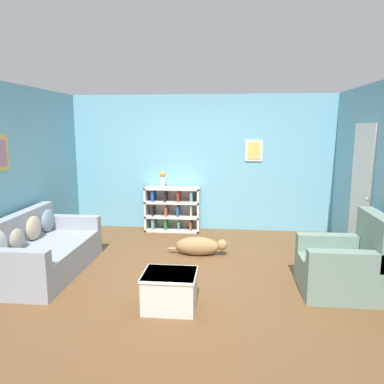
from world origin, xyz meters
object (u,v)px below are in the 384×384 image
Objects in this scene: bookshelf at (173,209)px; recliner_chair at (346,265)px; couch at (41,252)px; coffee_table at (170,289)px; vase at (163,178)px; dog at (199,246)px.

recliner_chair is at bearing -45.37° from bookshelf.
couch reaches higher than coffee_table.
couch is 2.74m from vase.
recliner_chair is 2.22m from dog.
vase is at bearing 120.90° from dog.
couch is 2.75m from bookshelf.
bookshelf is 0.63m from vase.
bookshelf is at bearing 98.06° from coffee_table.
bookshelf is 3.19m from coffee_table.
recliner_chair reaches higher than bookshelf.
recliner_chair is 3.75m from vase.
vase is at bearing 101.37° from coffee_table.
recliner_chair is at bearing 16.50° from coffee_table.
vase is (-0.18, -0.02, 0.60)m from bookshelf.
recliner_chair is at bearing -3.23° from couch.
bookshelf is 1.77× the size of coffee_table.
couch is 1.75× the size of bookshelf.
recliner_chair is 3.25× the size of vase.
couch is at bearing -122.53° from bookshelf.
dog is at bearing -59.10° from vase.
bookshelf is at bearing 57.47° from couch.
bookshelf is 1.06× the size of recliner_chair.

